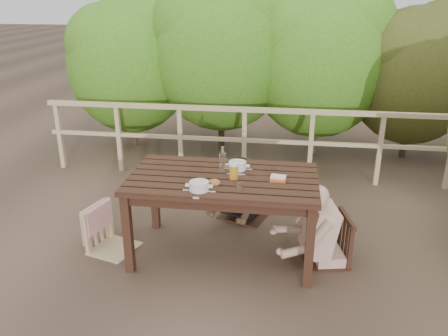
# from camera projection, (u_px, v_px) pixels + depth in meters

# --- Properties ---
(ground) EXTENTS (60.00, 60.00, 0.00)m
(ground) POSITION_uv_depth(u_px,v_px,m) (223.00, 253.00, 4.57)
(ground) COLOR brown
(ground) RESTS_ON ground
(table) EXTENTS (1.77, 1.00, 0.82)m
(table) POSITION_uv_depth(u_px,v_px,m) (223.00, 217.00, 4.42)
(table) COLOR black
(table) RESTS_ON ground
(chair_left) EXTENTS (0.53, 0.53, 0.86)m
(chair_left) POSITION_uv_depth(u_px,v_px,m) (111.00, 211.00, 4.48)
(chair_left) COLOR tan
(chair_left) RESTS_ON ground
(chair_far) EXTENTS (0.65, 0.65, 1.02)m
(chair_far) POSITION_uv_depth(u_px,v_px,m) (246.00, 175.00, 5.15)
(chair_far) COLOR black
(chair_far) RESTS_ON ground
(chair_right) EXTENTS (0.52, 0.52, 0.89)m
(chair_right) POSITION_uv_depth(u_px,v_px,m) (327.00, 219.00, 4.30)
(chair_right) COLOR black
(chair_right) RESTS_ON ground
(woman) EXTENTS (0.63, 0.69, 1.16)m
(woman) POSITION_uv_depth(u_px,v_px,m) (246.00, 169.00, 5.14)
(woman) COLOR black
(woman) RESTS_ON ground
(diner_right) EXTENTS (0.74, 0.65, 1.31)m
(diner_right) POSITION_uv_depth(u_px,v_px,m) (333.00, 199.00, 4.22)
(diner_right) COLOR beige
(diner_right) RESTS_ON ground
(railing) EXTENTS (5.60, 0.10, 1.01)m
(railing) POSITION_uv_depth(u_px,v_px,m) (244.00, 143.00, 6.23)
(railing) COLOR tan
(railing) RESTS_ON ground
(hedge_row) EXTENTS (6.60, 1.60, 3.80)m
(hedge_row) POSITION_uv_depth(u_px,v_px,m) (281.00, 31.00, 6.77)
(hedge_row) COLOR #3C6F1A
(hedge_row) RESTS_ON ground
(soup_near) EXTENTS (0.29, 0.29, 0.10)m
(soup_near) POSITION_uv_depth(u_px,v_px,m) (199.00, 187.00, 3.96)
(soup_near) COLOR silver
(soup_near) RESTS_ON table
(soup_far) EXTENTS (0.29, 0.29, 0.10)m
(soup_far) POSITION_uv_depth(u_px,v_px,m) (237.00, 166.00, 4.42)
(soup_far) COLOR white
(soup_far) RESTS_ON table
(bread_roll) EXTENTS (0.11, 0.09, 0.07)m
(bread_roll) POSITION_uv_depth(u_px,v_px,m) (214.00, 183.00, 4.08)
(bread_roll) COLOR #A87638
(bread_roll) RESTS_ON table
(beer_glass) EXTENTS (0.09, 0.09, 0.17)m
(beer_glass) POSITION_uv_depth(u_px,v_px,m) (234.00, 172.00, 4.19)
(beer_glass) COLOR orange
(beer_glass) RESTS_ON table
(bottle) EXTENTS (0.07, 0.07, 0.28)m
(bottle) POSITION_uv_depth(u_px,v_px,m) (223.00, 161.00, 4.30)
(bottle) COLOR silver
(bottle) RESTS_ON table
(tumbler) EXTENTS (0.07, 0.07, 0.08)m
(tumbler) POSITION_uv_depth(u_px,v_px,m) (240.00, 187.00, 3.97)
(tumbler) COLOR white
(tumbler) RESTS_ON table
(butter_tub) EXTENTS (0.15, 0.12, 0.06)m
(butter_tub) POSITION_uv_depth(u_px,v_px,m) (278.00, 179.00, 4.17)
(butter_tub) COLOR white
(butter_tub) RESTS_ON table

